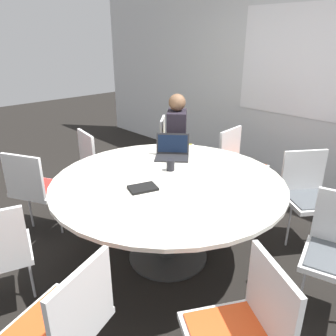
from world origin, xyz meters
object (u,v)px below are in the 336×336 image
object	(u,v)px
chair_2	(35,185)
chair_7	(308,191)
chair_4	(65,319)
chair_5	(244,328)
person_0	(178,136)
chair_8	(239,161)
spiral_notebook	(143,188)
chair_1	(99,160)
coffee_cup	(171,165)
laptop	(172,152)
chair_0	(172,145)

from	to	relation	value
chair_2	chair_7	distance (m)	2.55
chair_4	chair_7	size ratio (longest dim) A/B	1.00
chair_5	chair_7	distance (m)	1.77
chair_7	person_0	size ratio (longest dim) A/B	0.71
chair_5	chair_8	xyz separation A→B (m)	(-1.35, 1.90, 0.00)
chair_2	person_0	bearing A→B (deg)	55.15
chair_2	chair_5	xyz separation A→B (m)	(2.30, 0.05, 0.00)
chair_4	chair_7	distance (m)	2.32
chair_2	person_0	distance (m)	1.71
chair_2	chair_5	bearing A→B (deg)	-25.63
chair_4	spiral_notebook	size ratio (longest dim) A/B	3.52
chair_1	chair_8	bearing A→B (deg)	55.42
chair_5	person_0	xyz separation A→B (m)	(-2.07, 1.63, 0.19)
coffee_cup	chair_4	bearing A→B (deg)	-64.71
chair_5	person_0	size ratio (longest dim) A/B	0.71
spiral_notebook	laptop	bearing A→B (deg)	118.49
person_0	chair_1	bearing A→B (deg)	-66.32
chair_2	chair_8	distance (m)	2.17
chair_8	person_0	size ratio (longest dim) A/B	0.71
laptop	spiral_notebook	size ratio (longest dim) A/B	1.60
chair_8	spiral_notebook	bearing A→B (deg)	1.70
chair_1	chair_5	size ratio (longest dim) A/B	1.00
chair_7	laptop	size ratio (longest dim) A/B	2.20
chair_7	laptop	world-z (taller)	laptop
chair_2	chair_4	distance (m)	1.74
chair_4	coffee_cup	world-z (taller)	chair_4
laptop	chair_5	bearing A→B (deg)	-75.15
spiral_notebook	chair_1	bearing A→B (deg)	162.31
chair_0	chair_1	bearing A→B (deg)	-51.93
chair_5	chair_1	bearing A→B (deg)	13.31
chair_1	chair_8	world-z (taller)	same
coffee_cup	chair_5	bearing A→B (deg)	-30.22
chair_4	laptop	world-z (taller)	laptop
spiral_notebook	chair_5	bearing A→B (deg)	-16.13
chair_4	chair_8	bearing A→B (deg)	-4.45
chair_1	chair_7	world-z (taller)	same
chair_4	person_0	world-z (taller)	person_0
chair_5	chair_7	world-z (taller)	same
chair_0	spiral_notebook	distance (m)	1.83
chair_2	chair_7	world-z (taller)	same
chair_1	coffee_cup	bearing A→B (deg)	9.50
chair_0	person_0	bearing A→B (deg)	19.10
chair_2	spiral_notebook	size ratio (longest dim) A/B	3.52
chair_1	spiral_notebook	bearing A→B (deg)	-8.13
chair_5	spiral_notebook	bearing A→B (deg)	14.14
chair_1	chair_4	xyz separation A→B (m)	(1.82, -1.36, 0.00)
chair_0	chair_1	distance (m)	1.02
spiral_notebook	coffee_cup	world-z (taller)	coffee_cup
chair_8	chair_4	bearing A→B (deg)	10.36
chair_7	person_0	world-z (taller)	person_0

